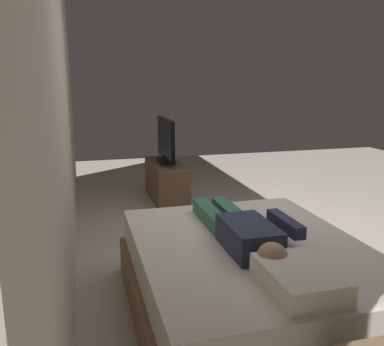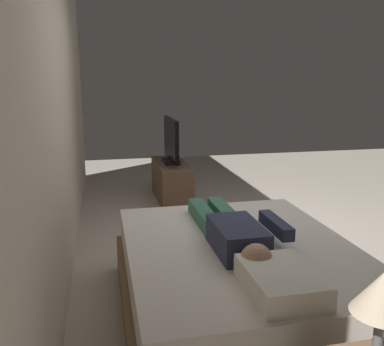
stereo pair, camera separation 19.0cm
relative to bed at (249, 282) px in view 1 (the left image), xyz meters
name	(u,v)px [view 1 (the left image)]	position (x,y,z in m)	size (l,w,h in m)	color
ground_plane	(265,253)	(0.96, -0.57, -0.26)	(10.00, 10.00, 0.00)	#ADA393
back_wall	(59,102)	(1.36, 1.19, 1.14)	(6.40, 0.10, 2.80)	beige
bed	(249,282)	(0.00, 0.00, 0.00)	(1.90, 1.53, 0.54)	brown
pillow	(299,279)	(-0.63, 0.00, 0.34)	(0.48, 0.34, 0.12)	silver
person	(243,231)	(0.03, 0.04, 0.36)	(1.26, 0.46, 0.18)	#2D334C
remote	(288,228)	(0.18, -0.36, 0.29)	(0.15, 0.04, 0.02)	black
tv_stand	(166,181)	(2.93, -0.04, -0.01)	(1.10, 0.40, 0.50)	brown
tv	(166,142)	(2.93, -0.04, 0.52)	(0.88, 0.20, 0.59)	black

